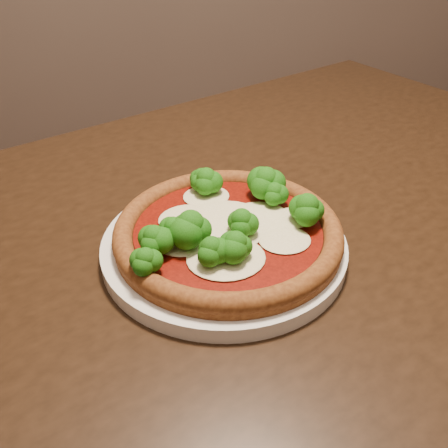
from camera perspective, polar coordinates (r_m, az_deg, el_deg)
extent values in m
cube|color=black|center=(0.66, 3.93, -0.92)|extent=(1.45, 1.23, 0.04)
cylinder|color=black|center=(1.41, 12.04, 1.35)|extent=(0.06, 0.06, 0.71)
cylinder|color=white|center=(0.58, 0.00, -2.51)|extent=(0.28, 0.28, 0.02)
cylinder|color=brown|center=(0.57, 0.46, -1.31)|extent=(0.26, 0.26, 0.01)
torus|color=brown|center=(0.57, 0.46, -0.74)|extent=(0.26, 0.26, 0.02)
cylinder|color=#740E05|center=(0.57, 0.46, -0.70)|extent=(0.21, 0.21, 0.00)
ellipsoid|color=#FAF3C6|center=(0.59, 4.02, 0.79)|extent=(0.07, 0.07, 0.01)
ellipsoid|color=#FAF3C6|center=(0.63, -2.05, 3.20)|extent=(0.06, 0.05, 0.00)
ellipsoid|color=#FAF3C6|center=(0.58, -4.14, 0.58)|extent=(0.07, 0.06, 0.01)
ellipsoid|color=#FAF3C6|center=(0.52, 0.23, -3.86)|extent=(0.08, 0.08, 0.01)
ellipsoid|color=#FAF3C6|center=(0.59, 7.42, 0.65)|extent=(0.05, 0.05, 0.00)
ellipsoid|color=#FAF3C6|center=(0.57, -0.25, -0.06)|extent=(0.11, 0.10, 0.01)
ellipsoid|color=#FAF3C6|center=(0.55, 6.95, -1.80)|extent=(0.06, 0.05, 0.00)
ellipsoid|color=#FAF3C6|center=(0.55, -4.63, -1.99)|extent=(0.06, 0.06, 0.00)
ellipsoid|color=#268715|center=(0.54, -5.81, -0.42)|extent=(0.04, 0.04, 0.03)
ellipsoid|color=#268715|center=(0.62, -2.03, 5.14)|extent=(0.04, 0.04, 0.04)
ellipsoid|color=#268715|center=(0.60, 5.77, 3.63)|extent=(0.04, 0.04, 0.03)
ellipsoid|color=#268715|center=(0.53, -3.81, -0.20)|extent=(0.05, 0.05, 0.04)
ellipsoid|color=#268715|center=(0.50, -8.96, -4.01)|extent=(0.04, 0.04, 0.03)
ellipsoid|color=#268715|center=(0.57, 9.46, 1.91)|extent=(0.05, 0.05, 0.04)
ellipsoid|color=#268715|center=(0.63, -2.56, 5.31)|extent=(0.04, 0.04, 0.03)
ellipsoid|color=#268715|center=(0.52, -7.98, -1.58)|extent=(0.04, 0.04, 0.03)
ellipsoid|color=#268715|center=(0.50, -1.40, -2.86)|extent=(0.04, 0.04, 0.03)
ellipsoid|color=#268715|center=(0.54, 2.02, 0.37)|extent=(0.04, 0.04, 0.03)
ellipsoid|color=#268715|center=(0.51, 1.35, -2.30)|extent=(0.04, 0.04, 0.03)
ellipsoid|color=#268715|center=(0.61, 4.82, 4.97)|extent=(0.05, 0.05, 0.04)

